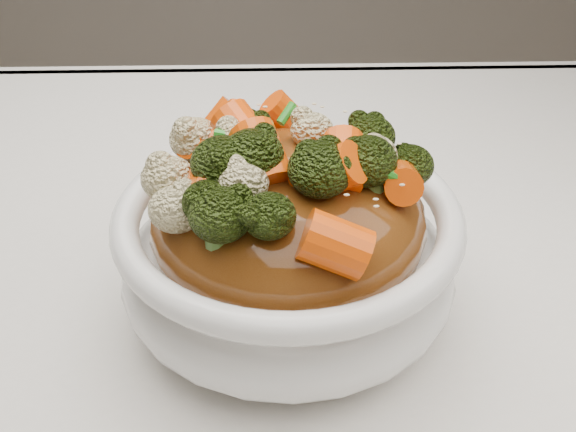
{
  "coord_description": "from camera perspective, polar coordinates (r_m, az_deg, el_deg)",
  "views": [
    {
      "loc": [
        -0.07,
        -0.32,
        1.05
      ],
      "look_at": [
        -0.06,
        0.01,
        0.82
      ],
      "focal_mm": 42.0,
      "sensor_mm": 36.0,
      "label": 1
    }
  ],
  "objects": [
    {
      "name": "bowl",
      "position": [
        0.41,
        -0.0,
        -3.49
      ],
      "size": [
        0.23,
        0.23,
        0.08
      ],
      "primitive_type": null,
      "rotation": [
        0.0,
        0.0,
        -0.14
      ],
      "color": "white",
      "rests_on": "tablecloth"
    },
    {
      "name": "carrots",
      "position": [
        0.36,
        0.0,
        7.21
      ],
      "size": [
        0.18,
        0.18,
        0.05
      ],
      "primitive_type": null,
      "rotation": [
        0.0,
        0.0,
        -0.14
      ],
      "color": "#ED5007",
      "rests_on": "sauce_base"
    },
    {
      "name": "sesame_seeds",
      "position": [
        0.36,
        0.0,
        7.34
      ],
      "size": [
        0.16,
        0.16,
        0.01
      ],
      "primitive_type": null,
      "rotation": [
        0.0,
        0.0,
        -0.14
      ],
      "color": "beige",
      "rests_on": "sauce_base"
    },
    {
      "name": "tablecloth",
      "position": [
        0.45,
        7.39,
        -9.84
      ],
      "size": [
        1.2,
        0.8,
        0.04
      ],
      "primitive_type": "cube",
      "color": "white",
      "rests_on": "dining_table"
    },
    {
      "name": "cauliflower",
      "position": [
        0.37,
        0.0,
        6.82
      ],
      "size": [
        0.18,
        0.18,
        0.03
      ],
      "primitive_type": null,
      "rotation": [
        0.0,
        0.0,
        -0.14
      ],
      "color": "beige",
      "rests_on": "sauce_base"
    },
    {
      "name": "scallions",
      "position": [
        0.36,
        -0.0,
        7.34
      ],
      "size": [
        0.14,
        0.14,
        0.02
      ],
      "primitive_type": null,
      "rotation": [
        0.0,
        0.0,
        -0.14
      ],
      "color": "#227F1D",
      "rests_on": "sauce_base"
    },
    {
      "name": "sauce_base",
      "position": [
        0.4,
        0.0,
        -0.34
      ],
      "size": [
        0.18,
        0.18,
        0.09
      ],
      "primitive_type": "ellipsoid",
      "rotation": [
        0.0,
        0.0,
        -0.14
      ],
      "color": "#613310",
      "rests_on": "bowl"
    },
    {
      "name": "broccoli",
      "position": [
        0.37,
        0.0,
        7.08
      ],
      "size": [
        0.18,
        0.18,
        0.04
      ],
      "primitive_type": null,
      "rotation": [
        0.0,
        0.0,
        -0.14
      ],
      "color": "black",
      "rests_on": "sauce_base"
    }
  ]
}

